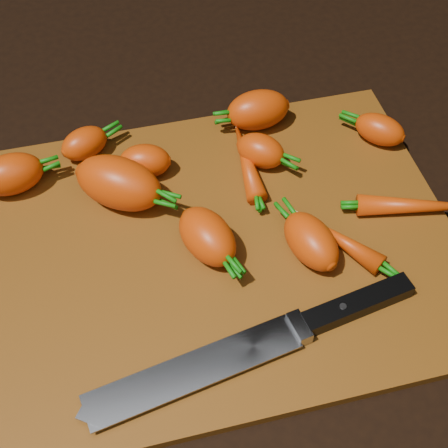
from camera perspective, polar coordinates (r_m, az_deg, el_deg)
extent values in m
cube|color=black|center=(0.69, 0.20, -2.41)|extent=(2.00, 2.00, 0.01)
cube|color=brown|center=(0.69, 0.20, -1.88)|extent=(0.50, 0.40, 0.01)
ellipsoid|color=#D0420D|center=(0.75, -18.92, 4.32)|extent=(0.08, 0.06, 0.05)
ellipsoid|color=#D0420D|center=(0.74, -7.23, 5.73)|extent=(0.07, 0.05, 0.04)
ellipsoid|color=#D0420D|center=(0.70, -9.61, 3.72)|extent=(0.12, 0.11, 0.06)
ellipsoid|color=#D0420D|center=(0.66, 7.96, -1.57)|extent=(0.06, 0.09, 0.05)
ellipsoid|color=#D0420D|center=(0.79, 3.11, 10.37)|extent=(0.08, 0.05, 0.05)
ellipsoid|color=#D0420D|center=(0.77, -12.64, 7.21)|extent=(0.07, 0.06, 0.04)
ellipsoid|color=#D0420D|center=(0.79, 14.06, 8.38)|extent=(0.07, 0.07, 0.04)
ellipsoid|color=#D0420D|center=(0.74, 2.07, 5.72)|extent=(0.03, 0.12, 0.02)
ellipsoid|color=#D0420D|center=(0.73, 17.51, 1.59)|extent=(0.14, 0.06, 0.02)
ellipsoid|color=#D0420D|center=(0.68, 10.93, -1.65)|extent=(0.07, 0.09, 0.02)
ellipsoid|color=#D0420D|center=(0.65, -1.54, -1.14)|extent=(0.07, 0.09, 0.05)
ellipsoid|color=#D0420D|center=(0.74, 3.37, 6.71)|extent=(0.07, 0.07, 0.04)
cube|color=gray|center=(0.59, -12.63, -16.64)|extent=(0.21, 0.07, 0.00)
cube|color=gray|center=(0.59, -2.23, -13.03)|extent=(0.02, 0.03, 0.02)
cube|color=black|center=(0.61, 3.61, -10.76)|extent=(0.12, 0.04, 0.02)
cylinder|color=#B2B2B7|center=(0.60, 2.07, -11.02)|extent=(0.01, 0.01, 0.00)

